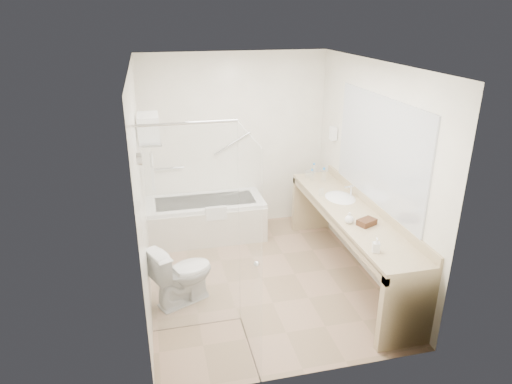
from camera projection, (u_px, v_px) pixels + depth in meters
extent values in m
plane|color=#A27F64|center=(262.00, 278.00, 5.48)|extent=(3.20, 3.20, 0.00)
cube|color=white|center=(263.00, 64.00, 4.55)|extent=(2.60, 3.20, 0.10)
cube|color=white|center=(235.00, 143.00, 6.47)|extent=(2.60, 0.10, 2.50)
cube|color=white|center=(311.00, 250.00, 3.57)|extent=(2.60, 0.10, 2.50)
cube|color=white|center=(141.00, 191.00, 4.74)|extent=(0.10, 3.20, 2.50)
cube|color=white|center=(371.00, 172.00, 5.29)|extent=(0.10, 3.20, 2.50)
cube|color=white|center=(206.00, 218.00, 6.41)|extent=(1.60, 0.70, 0.55)
cube|color=beige|center=(210.00, 231.00, 6.09)|extent=(1.60, 0.02, 0.50)
cube|color=silver|center=(216.00, 213.00, 6.03)|extent=(0.28, 0.06, 0.18)
cylinder|color=silver|center=(169.00, 168.00, 6.34)|extent=(0.40, 0.03, 0.03)
cylinder|color=silver|center=(232.00, 144.00, 6.42)|extent=(0.53, 0.03, 0.33)
cube|color=silver|center=(192.00, 233.00, 4.28)|extent=(0.90, 0.01, 2.10)
cube|color=silver|center=(249.00, 251.00, 3.97)|extent=(0.02, 0.90, 2.10)
cylinder|color=silver|center=(186.00, 123.00, 3.89)|extent=(0.90, 0.02, 0.02)
sphere|color=silver|center=(257.00, 264.00, 3.86)|extent=(0.05, 0.05, 0.05)
cylinder|color=silver|center=(139.00, 159.00, 3.45)|extent=(0.04, 0.10, 0.10)
cube|color=silver|center=(150.00, 139.00, 4.92)|extent=(0.24, 0.55, 0.02)
cylinder|color=silver|center=(151.00, 159.00, 5.00)|extent=(0.02, 0.55, 0.02)
cube|color=silver|center=(153.00, 173.00, 5.06)|extent=(0.03, 0.42, 0.32)
cube|color=silver|center=(149.00, 134.00, 4.90)|extent=(0.22, 0.40, 0.08)
cube|color=silver|center=(148.00, 126.00, 4.87)|extent=(0.22, 0.40, 0.08)
cube|color=silver|center=(148.00, 119.00, 4.84)|extent=(0.22, 0.40, 0.08)
cube|color=tan|center=(351.00, 213.00, 5.26)|extent=(0.55, 2.70, 0.05)
cube|color=tan|center=(373.00, 205.00, 5.29)|extent=(0.03, 2.70, 0.10)
cube|color=tan|center=(330.00, 219.00, 5.22)|extent=(0.04, 2.70, 0.08)
cube|color=tan|center=(406.00, 311.00, 4.23)|extent=(0.55, 0.08, 0.80)
cube|color=tan|center=(311.00, 203.00, 6.60)|extent=(0.55, 0.08, 0.80)
ellipsoid|color=white|center=(340.00, 200.00, 5.63)|extent=(0.40, 0.52, 0.14)
cylinder|color=silver|center=(352.00, 190.00, 5.62)|extent=(0.03, 0.03, 0.14)
cube|color=silver|center=(379.00, 151.00, 5.04)|extent=(0.02, 2.00, 1.20)
cube|color=white|center=(333.00, 133.00, 6.16)|extent=(0.08, 0.10, 0.18)
imported|color=white|center=(182.00, 274.00, 4.93)|extent=(0.80, 0.65, 0.68)
cube|color=#4C2E1B|center=(367.00, 222.00, 4.89)|extent=(0.23, 0.20, 0.07)
imported|color=white|center=(376.00, 249.00, 4.34)|extent=(0.11, 0.16, 0.07)
imported|color=white|center=(349.00, 219.00, 4.93)|extent=(0.11, 0.14, 0.10)
cylinder|color=silver|center=(312.00, 176.00, 6.14)|extent=(0.05, 0.05, 0.14)
cylinder|color=#267FD8|center=(312.00, 170.00, 6.11)|extent=(0.03, 0.03, 0.02)
cylinder|color=silver|center=(324.00, 176.00, 6.11)|extent=(0.06, 0.06, 0.17)
cylinder|color=#267FD8|center=(324.00, 169.00, 6.07)|extent=(0.03, 0.03, 0.03)
cylinder|color=silver|center=(314.00, 170.00, 6.35)|extent=(0.05, 0.05, 0.15)
cylinder|color=#267FD8|center=(314.00, 164.00, 6.32)|extent=(0.03, 0.03, 0.02)
cylinder|color=silver|center=(308.00, 174.00, 6.27)|extent=(0.10, 0.10, 0.10)
cylinder|color=silver|center=(321.00, 192.00, 5.66)|extent=(0.08, 0.08, 0.09)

